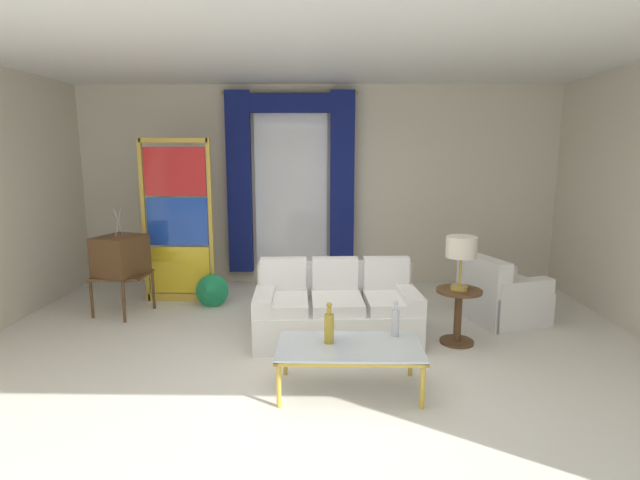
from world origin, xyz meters
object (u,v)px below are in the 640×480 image
vintage_tv (121,257)px  table_lamp_brass (461,249)px  stained_glass_divider (178,225)px  round_side_table (458,311)px  bottle_blue_decanter (329,326)px  armchair_white (499,297)px  bottle_crystal_tall (395,321)px  couch_white_long (336,310)px  peacock_figurine (210,292)px  coffee_table (349,349)px

vintage_tv → table_lamp_brass: size_ratio=2.36×
stained_glass_divider → round_side_table: stained_glass_divider is taller
bottle_blue_decanter → stained_glass_divider: (-2.04, 2.51, 0.50)m
stained_glass_divider → table_lamp_brass: size_ratio=3.86×
armchair_white → stained_glass_divider: size_ratio=0.47×
bottle_crystal_tall → couch_white_long: bearing=116.4°
bottle_blue_decanter → peacock_figurine: (-1.56, 2.19, -0.34)m
bottle_blue_decanter → bottle_crystal_tall: 0.62m
coffee_table → peacock_figurine: (-1.73, 2.25, -0.15)m
vintage_tv → stained_glass_divider: size_ratio=0.61×
round_side_table → table_lamp_brass: table_lamp_brass is taller
couch_white_long → round_side_table: size_ratio=3.04×
couch_white_long → peacock_figurine: bearing=149.0°
bottle_crystal_tall → table_lamp_brass: (0.78, 0.87, 0.48)m
coffee_table → bottle_crystal_tall: size_ratio=3.69×
couch_white_long → armchair_white: 2.07m
vintage_tv → round_side_table: size_ratio=2.26×
bottle_blue_decanter → round_side_table: (1.37, 1.05, -0.20)m
bottle_blue_decanter → peacock_figurine: bearing=125.4°
bottle_crystal_tall → table_lamp_brass: 1.27m
coffee_table → armchair_white: 2.64m
coffee_table → table_lamp_brass: size_ratio=2.16×
coffee_table → peacock_figurine: bearing=127.6°
bottle_blue_decanter → peacock_figurine: 2.71m
bottle_blue_decanter → peacock_figurine: size_ratio=0.60×
vintage_tv → table_lamp_brass: 4.10m
coffee_table → stained_glass_divider: stained_glass_divider is taller
coffee_table → bottle_blue_decanter: bearing=163.0°
coffee_table → stained_glass_divider: 3.46m
bottle_crystal_tall → coffee_table: bearing=-151.2°
vintage_tv → table_lamp_brass: (3.98, -0.92, 0.30)m
couch_white_long → stained_glass_divider: bearing=148.4°
peacock_figurine → round_side_table: size_ratio=1.01×
stained_glass_divider → table_lamp_brass: bearing=-23.2°
vintage_tv → peacock_figurine: bearing=12.4°
bottle_blue_decanter → round_side_table: bottle_blue_decanter is taller
stained_glass_divider → peacock_figurine: bearing=-33.5°
couch_white_long → stained_glass_divider: size_ratio=0.82×
bottle_crystal_tall → armchair_white: armchair_white is taller
armchair_white → peacock_figurine: armchair_white is taller
bottle_crystal_tall → round_side_table: bottle_crystal_tall is taller
bottle_crystal_tall → table_lamp_brass: table_lamp_brass is taller
peacock_figurine → round_side_table: (2.93, -1.15, 0.14)m
couch_white_long → table_lamp_brass: size_ratio=3.17×
couch_white_long → bottle_blue_decanter: couch_white_long is taller
armchair_white → table_lamp_brass: 1.26m
stained_glass_divider → round_side_table: size_ratio=3.70×
armchair_white → round_side_table: size_ratio=1.75×
coffee_table → vintage_tv: 3.45m
couch_white_long → coffee_table: 1.27m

